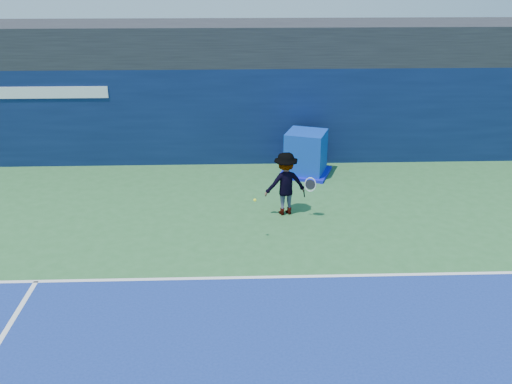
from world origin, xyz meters
TOP-DOWN VIEW (x-y plane):
  - ground at (0.00, 0.00)m, footprint 80.00×80.00m
  - baseline at (0.00, 3.00)m, footprint 24.00×0.10m
  - stadium_band at (0.00, 11.50)m, footprint 36.00×3.00m
  - back_wall_assembly at (-0.00, 10.50)m, footprint 36.00×1.03m
  - equipment_cart at (1.17, 9.06)m, footprint 1.76×1.76m
  - tennis_player at (0.32, 6.18)m, footprint 1.32×0.83m
  - tennis_ball at (-0.50, 4.71)m, footprint 0.07×0.07m

SIDE VIEW (x-z plane):
  - ground at x=0.00m, z-range 0.00..0.00m
  - baseline at x=0.00m, z-range 0.01..0.01m
  - equipment_cart at x=1.17m, z-range -0.06..1.26m
  - tennis_player at x=0.32m, z-range 0.00..1.63m
  - tennis_ball at x=-0.50m, z-range 0.97..1.04m
  - back_wall_assembly at x=0.00m, z-range 0.00..3.00m
  - stadium_band at x=0.00m, z-range 3.00..4.20m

